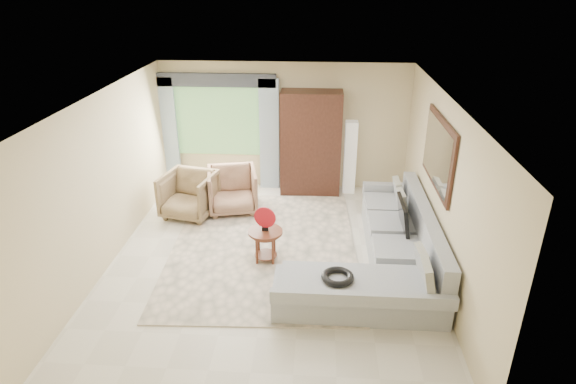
# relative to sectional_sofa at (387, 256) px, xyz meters

# --- Properties ---
(ground) EXTENTS (6.00, 6.00, 0.00)m
(ground) POSITION_rel_sectional_sofa_xyz_m (-1.78, 0.18, -0.28)
(ground) COLOR silver
(ground) RESTS_ON ground
(area_rug) EXTENTS (3.16, 4.12, 0.02)m
(area_rug) POSITION_rel_sectional_sofa_xyz_m (-1.94, 0.59, -0.27)
(area_rug) COLOR beige
(area_rug) RESTS_ON ground
(sectional_sofa) EXTENTS (2.30, 3.46, 0.90)m
(sectional_sofa) POSITION_rel_sectional_sofa_xyz_m (0.00, 0.00, 0.00)
(sectional_sofa) COLOR #A7ABB0
(sectional_sofa) RESTS_ON ground
(tv_screen) EXTENTS (0.14, 0.74, 0.48)m
(tv_screen) POSITION_rel_sectional_sofa_xyz_m (0.27, 0.50, 0.44)
(tv_screen) COLOR black
(tv_screen) RESTS_ON sectional_sofa
(garden_hose) EXTENTS (0.43, 0.43, 0.09)m
(garden_hose) POSITION_rel_sectional_sofa_xyz_m (-0.78, -0.99, 0.26)
(garden_hose) COLOR black
(garden_hose) RESTS_ON sectional_sofa
(coffee_table) EXTENTS (0.54, 0.54, 0.54)m
(coffee_table) POSITION_rel_sectional_sofa_xyz_m (-1.86, 0.19, -0.00)
(coffee_table) COLOR #542716
(coffee_table) RESTS_ON ground
(red_disc) EXTENTS (0.34, 0.09, 0.34)m
(red_disc) POSITION_rel_sectional_sofa_xyz_m (-1.86, 0.19, 0.48)
(red_disc) COLOR #B0111B
(red_disc) RESTS_ON coffee_table
(armchair_left) EXTENTS (1.07, 1.08, 0.83)m
(armchair_left) POSITION_rel_sectional_sofa_xyz_m (-3.45, 1.67, 0.13)
(armchair_left) COLOR #8B6F4C
(armchair_left) RESTS_ON ground
(armchair_right) EXTENTS (1.06, 1.08, 0.83)m
(armchair_right) POSITION_rel_sectional_sofa_xyz_m (-2.68, 1.93, 0.13)
(armchair_right) COLOR #976852
(armchair_right) RESTS_ON ground
(potted_plant) EXTENTS (0.51, 0.45, 0.52)m
(potted_plant) POSITION_rel_sectional_sofa_xyz_m (-3.64, 2.78, -0.02)
(potted_plant) COLOR #999999
(potted_plant) RESTS_ON ground
(armoire) EXTENTS (1.20, 0.55, 2.10)m
(armoire) POSITION_rel_sectional_sofa_xyz_m (-1.23, 2.90, 0.77)
(armoire) COLOR black
(armoire) RESTS_ON ground
(floor_lamp) EXTENTS (0.24, 0.24, 1.50)m
(floor_lamp) POSITION_rel_sectional_sofa_xyz_m (-0.43, 2.96, 0.47)
(floor_lamp) COLOR silver
(floor_lamp) RESTS_ON ground
(window) EXTENTS (1.80, 0.04, 1.40)m
(window) POSITION_rel_sectional_sofa_xyz_m (-3.13, 3.15, 1.12)
(window) COLOR #669E59
(window) RESTS_ON wall_back
(curtain_left) EXTENTS (0.40, 0.08, 2.30)m
(curtain_left) POSITION_rel_sectional_sofa_xyz_m (-4.18, 3.06, 0.87)
(curtain_left) COLOR #9EB7CC
(curtain_left) RESTS_ON ground
(curtain_right) EXTENTS (0.40, 0.08, 2.30)m
(curtain_right) POSITION_rel_sectional_sofa_xyz_m (-2.08, 3.06, 0.87)
(curtain_right) COLOR #9EB7CC
(curtain_right) RESTS_ON ground
(valance) EXTENTS (2.40, 0.12, 0.26)m
(valance) POSITION_rel_sectional_sofa_xyz_m (-3.13, 3.08, 1.97)
(valance) COLOR #1E232D
(valance) RESTS_ON wall_back
(wall_mirror) EXTENTS (0.05, 1.70, 1.05)m
(wall_mirror) POSITION_rel_sectional_sofa_xyz_m (0.68, 0.53, 1.47)
(wall_mirror) COLOR black
(wall_mirror) RESTS_ON wall_right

